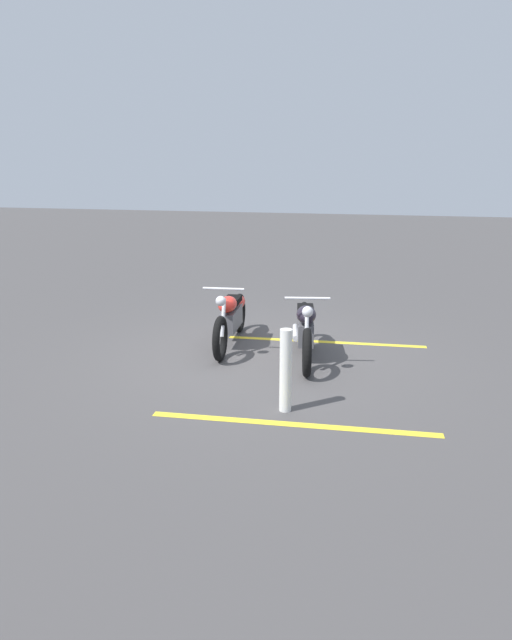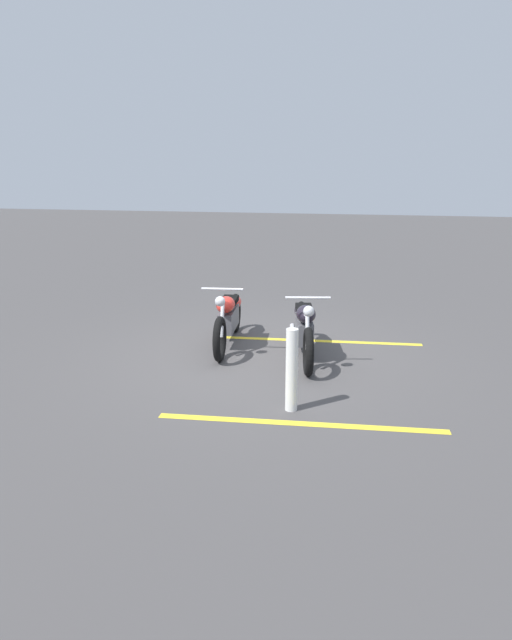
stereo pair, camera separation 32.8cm
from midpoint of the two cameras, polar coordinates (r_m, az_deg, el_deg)
name	(u,v)px [view 2 (the right image)]	position (r m, az deg, el deg)	size (l,w,h in m)	color
ground_plane	(261,356)	(8.46, -0.57, -3.69)	(60.00, 60.00, 0.00)	#474444
motorcycle_bright_foreground	(228,316)	(8.92, -3.88, 0.37)	(2.23, 0.65, 1.04)	black
motorcycle_dark_foreground	(304,326)	(8.35, 3.79, -0.64)	(2.20, 0.77, 1.04)	black
bollard_post	(292,370)	(6.43, 2.19, -5.13)	(0.14, 0.14, 0.98)	white
parking_stripe_near	(322,341)	(9.23, 5.73, -2.14)	(3.20, 0.12, 0.01)	yellow
parking_stripe_mid	(300,423)	(6.28, 3.02, -10.49)	(3.20, 0.12, 0.01)	yellow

